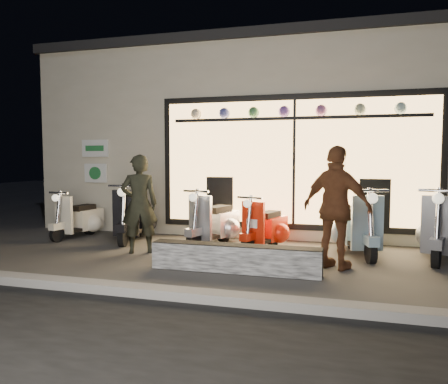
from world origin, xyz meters
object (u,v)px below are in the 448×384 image
Objects in this scene: graffiti_barrier at (235,258)px; man at (139,204)px; scooter_red at (267,227)px; scooter_silver at (217,223)px; woman at (337,208)px.

man is at bearing 157.24° from graffiti_barrier.
scooter_silver is at bearing -166.94° from scooter_red.
scooter_silver is 0.85× the size of man.
graffiti_barrier is 1.80m from scooter_red.
scooter_red is (0.14, 1.79, 0.18)m from graffiti_barrier.
scooter_red is 0.78× the size of man.
scooter_red is 2.32m from man.
graffiti_barrier is at bearing -49.84° from scooter_silver.
man is 0.93× the size of woman.
scooter_red reaches higher than graffiti_barrier.
scooter_red is at bearing 85.49° from graffiti_barrier.
scooter_red is at bearing 178.04° from man.
graffiti_barrier is at bearing 48.81° from woman.
man is (-1.90, 0.80, 0.65)m from graffiti_barrier.
woman is at bearing -25.47° from scooter_red.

